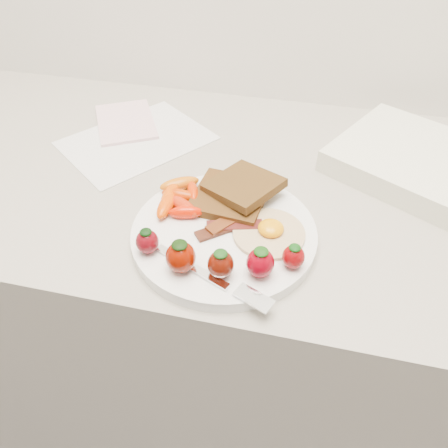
# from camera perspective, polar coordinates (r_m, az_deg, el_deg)

# --- Properties ---
(counter) EXTENTS (2.00, 0.60, 0.90)m
(counter) POSITION_cam_1_polar(r_m,az_deg,el_deg) (1.09, 1.16, -13.17)
(counter) COLOR gray
(counter) RESTS_ON ground
(plate) EXTENTS (0.27, 0.27, 0.02)m
(plate) POSITION_cam_1_polar(r_m,az_deg,el_deg) (0.64, -0.00, -1.25)
(plate) COLOR white
(plate) RESTS_ON counter
(toast_lower) EXTENTS (0.12, 0.12, 0.01)m
(toast_lower) POSITION_cam_1_polar(r_m,az_deg,el_deg) (0.68, 0.76, 3.58)
(toast_lower) COLOR black
(toast_lower) RESTS_ON plate
(toast_upper) EXTENTS (0.13, 0.13, 0.02)m
(toast_upper) POSITION_cam_1_polar(r_m,az_deg,el_deg) (0.68, 2.59, 5.04)
(toast_upper) COLOR black
(toast_upper) RESTS_ON toast_lower
(fried_egg) EXTENTS (0.12, 0.12, 0.02)m
(fried_egg) POSITION_cam_1_polar(r_m,az_deg,el_deg) (0.63, 5.95, -1.02)
(fried_egg) COLOR #ECE5BF
(fried_egg) RESTS_ON plate
(bacon_strips) EXTENTS (0.10, 0.09, 0.01)m
(bacon_strips) POSITION_cam_1_polar(r_m,az_deg,el_deg) (0.63, 0.69, -0.06)
(bacon_strips) COLOR black
(bacon_strips) RESTS_ON plate
(baby_carrots) EXTENTS (0.09, 0.11, 0.02)m
(baby_carrots) POSITION_cam_1_polar(r_m,az_deg,el_deg) (0.68, -5.96, 3.43)
(baby_carrots) COLOR #BF3200
(baby_carrots) RESTS_ON plate
(strawberries) EXTENTS (0.23, 0.07, 0.05)m
(strawberries) POSITION_cam_1_polar(r_m,az_deg,el_deg) (0.57, -1.02, -4.32)
(strawberries) COLOR #5D060E
(strawberries) RESTS_ON plate
(fork) EXTENTS (0.17, 0.08, 0.00)m
(fork) POSITION_cam_1_polar(r_m,az_deg,el_deg) (0.56, -0.68, -7.35)
(fork) COLOR white
(fork) RESTS_ON plate
(paper_sheet) EXTENTS (0.31, 0.33, 0.00)m
(paper_sheet) POSITION_cam_1_polar(r_m,az_deg,el_deg) (0.87, -11.33, 10.64)
(paper_sheet) COLOR silver
(paper_sheet) RESTS_ON counter
(notepad) EXTENTS (0.17, 0.19, 0.01)m
(notepad) POSITION_cam_1_polar(r_m,az_deg,el_deg) (0.93, -12.72, 12.92)
(notepad) COLOR beige
(notepad) RESTS_ON paper_sheet
(appliance) EXTENTS (0.36, 0.34, 0.04)m
(appliance) POSITION_cam_1_polar(r_m,az_deg,el_deg) (0.83, 24.73, 7.12)
(appliance) COLOR silver
(appliance) RESTS_ON counter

